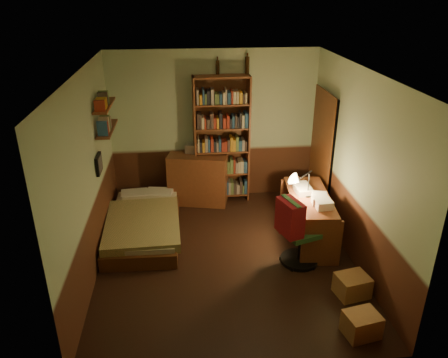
{
  "coord_description": "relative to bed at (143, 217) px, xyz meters",
  "views": [
    {
      "loc": [
        -0.54,
        -5.17,
        3.56
      ],
      "look_at": [
        0.0,
        0.25,
        1.1
      ],
      "focal_mm": 35.0,
      "sensor_mm": 36.0,
      "label": 1
    }
  ],
  "objects": [
    {
      "name": "bottle_right",
      "position": [
        1.74,
        1.2,
        2.05
      ],
      "size": [
        0.08,
        0.08,
        0.27
      ],
      "primitive_type": "cylinder",
      "rotation": [
        0.0,
        0.0,
        -0.08
      ],
      "color": "black",
      "rests_on": "bookshelf"
    },
    {
      "name": "paper_stack",
      "position": [
        2.53,
        -0.63,
        0.51
      ],
      "size": [
        0.26,
        0.32,
        0.11
      ],
      "primitive_type": "cube",
      "rotation": [
        0.0,
        0.0,
        -0.21
      ],
      "color": "silver",
      "rests_on": "desk"
    },
    {
      "name": "door_trim",
      "position": [
        2.88,
        0.55,
        0.71
      ],
      "size": [
        0.02,
        0.98,
        2.08
      ],
      "primitive_type": "cube",
      "color": "#4A2712",
      "rests_on": "ground"
    },
    {
      "name": "framed_picture",
      "position": [
        -0.53,
        -0.15,
        0.96
      ],
      "size": [
        0.04,
        0.32,
        0.26
      ],
      "primitive_type": "cube",
      "color": "black",
      "rests_on": "wall_left"
    },
    {
      "name": "wall_front",
      "position": [
        1.19,
        -2.76,
        1.01
      ],
      "size": [
        3.5,
        0.02,
        2.6
      ],
      "primitive_type": "cube",
      "color": "#9EB58D",
      "rests_on": "ground"
    },
    {
      "name": "cardboard_box_a",
      "position": [
        2.52,
        -2.39,
        -0.15
      ],
      "size": [
        0.42,
        0.36,
        0.27
      ],
      "primitive_type": "cube",
      "rotation": [
        0.0,
        0.0,
        0.2
      ],
      "color": "#A37747",
      "rests_on": "ground"
    },
    {
      "name": "bed",
      "position": [
        0.0,
        0.0,
        0.0
      ],
      "size": [
        1.06,
        1.94,
        0.57
      ],
      "primitive_type": "cube",
      "rotation": [
        0.0,
        0.0,
        -0.02
      ],
      "color": "olive",
      "rests_on": "ground"
    },
    {
      "name": "cardboard_box_b",
      "position": [
        2.67,
        -1.72,
        -0.15
      ],
      "size": [
        0.44,
        0.39,
        0.27
      ],
      "primitive_type": "cube",
      "rotation": [
        0.0,
        0.0,
        0.21
      ],
      "color": "#A37747",
      "rests_on": "ground"
    },
    {
      "name": "mini_stereo",
      "position": [
        0.84,
        1.14,
        0.68
      ],
      "size": [
        0.33,
        0.28,
        0.15
      ],
      "primitive_type": "cube",
      "rotation": [
        0.0,
        0.0,
        -0.3
      ],
      "color": "#B2B2B7",
      "rests_on": "dresser"
    },
    {
      "name": "ceiling",
      "position": [
        1.19,
        -0.75,
        2.32
      ],
      "size": [
        3.5,
        4.0,
        0.02
      ],
      "primitive_type": "cube",
      "color": "silver",
      "rests_on": "wall_back"
    },
    {
      "name": "bookshelf",
      "position": [
        1.31,
        1.1,
        0.81
      ],
      "size": [
        0.95,
        0.34,
        2.2
      ],
      "primitive_type": "cube",
      "rotation": [
        0.0,
        0.0,
        0.05
      ],
      "color": "brown",
      "rests_on": "ground"
    },
    {
      "name": "wall_shelf_lower",
      "position": [
        -0.45,
        0.35,
        1.31
      ],
      "size": [
        0.2,
        0.9,
        0.03
      ],
      "primitive_type": "cube",
      "color": "brown",
      "rests_on": "wall_left"
    },
    {
      "name": "dresser",
      "position": [
        0.89,
        1.01,
        0.16
      ],
      "size": [
        1.08,
        0.7,
        0.89
      ],
      "primitive_type": "cube",
      "rotation": [
        0.0,
        0.0,
        -0.22
      ],
      "color": "brown",
      "rests_on": "ground"
    },
    {
      "name": "doorway",
      "position": [
        2.91,
        0.55,
        0.71
      ],
      "size": [
        0.06,
        0.9,
        2.0
      ],
      "primitive_type": "cube",
      "color": "black",
      "rests_on": "ground"
    },
    {
      "name": "red_jacket",
      "position": [
        1.91,
        -0.72,
        1.08
      ],
      "size": [
        0.24,
        0.41,
        0.48
      ],
      "primitive_type": "cube",
      "rotation": [
        0.0,
        0.0,
        -0.06
      ],
      "color": "maroon",
      "rests_on": "office_chair"
    },
    {
      "name": "wall_right",
      "position": [
        2.95,
        -0.75,
        1.01
      ],
      "size": [
        0.02,
        4.0,
        2.6
      ],
      "primitive_type": "cube",
      "color": "#9EB58D",
      "rests_on": "ground"
    },
    {
      "name": "office_chair",
      "position": [
        2.2,
        -0.97,
        0.28
      ],
      "size": [
        0.7,
        0.65,
        1.13
      ],
      "primitive_type": "cube",
      "rotation": [
        0.0,
        0.0,
        0.33
      ],
      "color": "#306131",
      "rests_on": "ground"
    },
    {
      "name": "floor",
      "position": [
        1.19,
        -0.75,
        -0.3
      ],
      "size": [
        3.5,
        4.0,
        0.02
      ],
      "primitive_type": "cube",
      "color": "black",
      "rests_on": "ground"
    },
    {
      "name": "desk",
      "position": [
        2.45,
        -0.42,
        0.08
      ],
      "size": [
        0.69,
        1.42,
        0.73
      ],
      "primitive_type": "cube",
      "rotation": [
        0.0,
        0.0,
        -0.09
      ],
      "color": "brown",
      "rests_on": "ground"
    },
    {
      "name": "desk_lamp",
      "position": [
        2.42,
        -0.41,
        0.76
      ],
      "size": [
        0.25,
        0.25,
        0.63
      ],
      "primitive_type": "cone",
      "rotation": [
        0.0,
        0.0,
        0.43
      ],
      "color": "black",
      "rests_on": "desk"
    },
    {
      "name": "bottle_left",
      "position": [
        1.26,
        1.2,
        2.02
      ],
      "size": [
        0.07,
        0.07,
        0.22
      ],
      "primitive_type": "cylinder",
      "rotation": [
        0.0,
        0.0,
        -0.3
      ],
      "color": "black",
      "rests_on": "bookshelf"
    },
    {
      "name": "wall_back",
      "position": [
        1.19,
        1.26,
        1.01
      ],
      "size": [
        3.5,
        0.02,
        2.6
      ],
      "primitive_type": "cube",
      "color": "#9EB58D",
      "rests_on": "ground"
    },
    {
      "name": "wall_left",
      "position": [
        -0.57,
        -0.75,
        1.01
      ],
      "size": [
        0.02,
        4.0,
        2.6
      ],
      "primitive_type": "cube",
      "color": "#9EB58D",
      "rests_on": "ground"
    },
    {
      "name": "wall_shelf_upper",
      "position": [
        -0.45,
        0.35,
        1.66
      ],
      "size": [
        0.2,
        0.9,
        0.03
      ],
      "primitive_type": "cube",
      "color": "brown",
      "rests_on": "wall_left"
    }
  ]
}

